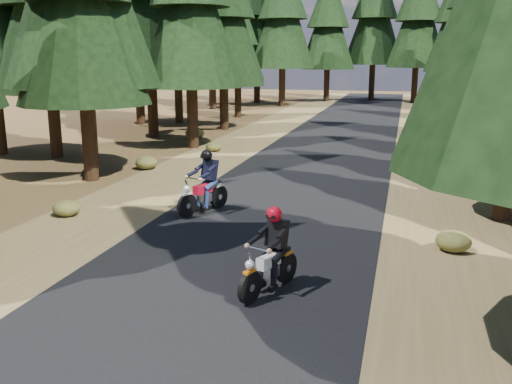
{
  "coord_description": "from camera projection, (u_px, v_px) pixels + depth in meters",
  "views": [
    {
      "loc": [
        3.4,
        -11.46,
        4.34
      ],
      "look_at": [
        0.0,
        1.5,
        1.1
      ],
      "focal_mm": 40.0,
      "sensor_mm": 36.0,
      "label": 1
    }
  ],
  "objects": [
    {
      "name": "rider_lead",
      "position": [
        269.0,
        265.0,
        10.53
      ],
      "size": [
        1.18,
        1.9,
        1.63
      ],
      "rotation": [
        0.0,
        0.0,
        2.77
      ],
      "color": "silver",
      "rests_on": "road"
    },
    {
      "name": "rider_follow",
      "position": [
        203.0,
        192.0,
        15.91
      ],
      "size": [
        1.34,
        2.06,
        1.77
      ],
      "rotation": [
        0.0,
        0.0,
        2.73
      ],
      "color": "#A10A1D",
      "rests_on": "road"
    },
    {
      "name": "ground",
      "position": [
        239.0,
        255.0,
        12.64
      ],
      "size": [
        120.0,
        120.0,
        0.0
      ],
      "primitive_type": "plane",
      "color": "#4C341B",
      "rests_on": "ground"
    },
    {
      "name": "shoulder_l",
      "position": [
        146.0,
        192.0,
        18.47
      ],
      "size": [
        3.2,
        100.0,
        0.01
      ],
      "primitive_type": "cube",
      "color": "brown",
      "rests_on": "ground"
    },
    {
      "name": "shoulder_r",
      "position": [
        443.0,
        211.0,
        16.2
      ],
      "size": [
        3.2,
        100.0,
        0.01
      ],
      "primitive_type": "cube",
      "color": "brown",
      "rests_on": "ground"
    },
    {
      "name": "understory_shrubs",
      "position": [
        317.0,
        180.0,
        19.09
      ],
      "size": [
        16.38,
        30.96,
        0.6
      ],
      "color": "#474C1E",
      "rests_on": "ground"
    },
    {
      "name": "road",
      "position": [
        285.0,
        201.0,
        17.34
      ],
      "size": [
        6.0,
        100.0,
        0.01
      ],
      "primitive_type": "cube",
      "color": "black",
      "rests_on": "ground"
    }
  ]
}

